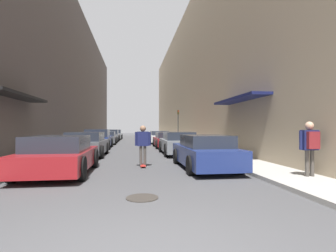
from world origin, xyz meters
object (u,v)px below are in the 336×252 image
(pedestrian, at_px, (310,142))
(parked_car_right_2, at_px, (167,140))
(parked_car_left_5, at_px, (115,135))
(parked_car_right_3, at_px, (159,137))
(parked_car_left_0, at_px, (60,155))
(parked_car_right_1, at_px, (178,143))
(parked_car_left_3, at_px, (106,138))
(parked_car_right_0, at_px, (205,152))
(parked_car_left_1, at_px, (86,144))
(skateboarder, at_px, (143,141))
(parked_car_left_4, at_px, (111,136))
(traffic_light, at_px, (178,122))
(parked_car_left_2, at_px, (98,139))
(manhole_cover, at_px, (142,198))

(pedestrian, bearing_deg, parked_car_right_2, 100.49)
(parked_car_left_5, bearing_deg, parked_car_right_3, -63.55)
(parked_car_left_5, relative_size, pedestrian, 2.50)
(parked_car_left_5, relative_size, parked_car_right_3, 0.89)
(parked_car_left_0, height_order, parked_car_right_1, parked_car_right_1)
(parked_car_left_3, bearing_deg, parked_car_right_0, -71.80)
(parked_car_left_5, bearing_deg, parked_car_right_0, -79.16)
(parked_car_right_2, bearing_deg, parked_car_left_3, 134.66)
(parked_car_left_1, distance_m, parked_car_right_1, 5.07)
(parked_car_left_1, xyz_separation_m, skateboarder, (2.86, -4.21, 0.36))
(parked_car_left_3, xyz_separation_m, parked_car_left_4, (0.07, 5.33, 0.06))
(parked_car_left_5, bearing_deg, parked_car_left_3, -90.77)
(parked_car_right_0, height_order, pedestrian, pedestrian)
(traffic_light, bearing_deg, parked_car_right_1, -99.88)
(parked_car_left_5, relative_size, parked_car_right_2, 0.92)
(parked_car_left_2, relative_size, traffic_light, 1.40)
(manhole_cover, height_order, traffic_light, traffic_light)
(parked_car_left_1, distance_m, parked_car_right_0, 7.13)
(parked_car_right_1, xyz_separation_m, parked_car_right_3, (-0.01, 11.07, -0.03))
(parked_car_left_4, distance_m, parked_car_right_1, 16.58)
(parked_car_right_1, relative_size, traffic_light, 1.35)
(parked_car_left_3, distance_m, pedestrian, 19.92)
(parked_car_right_1, distance_m, traffic_light, 13.16)
(parked_car_left_1, bearing_deg, parked_car_left_0, -89.01)
(skateboarder, bearing_deg, pedestrian, -35.57)
(parked_car_left_0, relative_size, parked_car_left_1, 1.01)
(parked_car_left_0, distance_m, manhole_cover, 4.23)
(skateboarder, height_order, traffic_light, traffic_light)
(parked_car_left_0, xyz_separation_m, traffic_light, (7.21, 18.75, 1.57))
(parked_car_left_2, bearing_deg, pedestrian, -59.84)
(parked_car_left_5, distance_m, parked_car_right_3, 11.14)
(parked_car_right_0, distance_m, parked_car_right_1, 5.33)
(traffic_light, bearing_deg, parked_car_left_2, -133.93)
(parked_car_left_4, relative_size, parked_car_right_3, 0.92)
(parked_car_right_3, relative_size, skateboarder, 2.75)
(parked_car_left_3, relative_size, skateboarder, 2.66)
(parked_car_left_1, xyz_separation_m, parked_car_right_1, (5.06, 0.40, 0.00))
(parked_car_left_3, height_order, parked_car_left_4, parked_car_left_4)
(skateboarder, bearing_deg, traffic_light, 75.76)
(parked_car_left_3, distance_m, manhole_cover, 19.84)
(parked_car_left_0, bearing_deg, pedestrian, -15.53)
(parked_car_left_1, relative_size, manhole_cover, 5.92)
(parked_car_right_3, bearing_deg, traffic_light, 38.64)
(manhole_cover, distance_m, traffic_light, 22.63)
(parked_car_right_0, xyz_separation_m, skateboarder, (-2.28, 0.72, 0.38))
(parked_car_right_0, distance_m, skateboarder, 2.42)
(manhole_cover, bearing_deg, parked_car_right_3, 83.31)
(parked_car_left_2, height_order, parked_car_left_3, parked_car_left_2)
(parked_car_left_0, relative_size, parked_car_left_4, 1.02)
(parked_car_left_4, xyz_separation_m, parked_car_right_1, (5.04, -15.80, -0.01))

